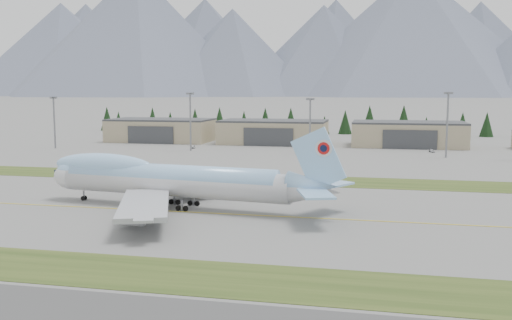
% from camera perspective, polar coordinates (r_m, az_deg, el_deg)
% --- Properties ---
extents(ground, '(7000.00, 7000.00, 0.00)m').
position_cam_1_polar(ground, '(114.99, -4.50, -5.33)').
color(ground, slate).
rests_on(ground, ground).
extents(grass_strip_near, '(400.00, 14.00, 0.08)m').
position_cam_1_polar(grass_strip_near, '(80.59, -12.43, -10.90)').
color(grass_strip_near, '#2C4117').
rests_on(grass_strip_near, ground).
extents(grass_strip_far, '(400.00, 18.00, 0.08)m').
position_cam_1_polar(grass_strip_far, '(157.88, 0.20, -1.93)').
color(grass_strip_far, '#2C4117').
rests_on(grass_strip_far, ground).
extents(taxiway_line_main, '(400.00, 0.40, 0.02)m').
position_cam_1_polar(taxiway_line_main, '(114.99, -4.50, -5.33)').
color(taxiway_line_main, yellow).
rests_on(taxiway_line_main, ground).
extents(boeing_747_freighter, '(67.55, 57.62, 17.73)m').
position_cam_1_polar(boeing_747_freighter, '(120.91, -8.50, -1.96)').
color(boeing_747_freighter, silver).
rests_on(boeing_747_freighter, ground).
extents(hangar_left, '(48.00, 26.60, 10.80)m').
position_cam_1_polar(hangar_left, '(277.75, -9.47, 2.97)').
color(hangar_left, '#9A926C').
rests_on(hangar_left, ground).
extents(hangar_center, '(48.00, 26.60, 10.80)m').
position_cam_1_polar(hangar_center, '(262.47, 1.78, 2.83)').
color(hangar_center, '#9A926C').
rests_on(hangar_center, ground).
extents(hangar_right, '(48.00, 26.60, 10.80)m').
position_cam_1_polar(hangar_right, '(258.44, 14.99, 2.53)').
color(hangar_right, '#9A926C').
rests_on(hangar_right, ground).
extents(floodlight_masts, '(204.54, 8.77, 23.82)m').
position_cam_1_polar(floodlight_masts, '(218.45, 8.13, 4.64)').
color(floodlight_masts, slate).
rests_on(floodlight_masts, ground).
extents(service_vehicle_a, '(2.01, 4.09, 1.34)m').
position_cam_1_polar(service_vehicle_a, '(242.55, -6.29, 1.17)').
color(service_vehicle_a, silver).
rests_on(service_vehicle_a, ground).
extents(service_vehicle_b, '(3.75, 2.80, 1.18)m').
position_cam_1_polar(service_vehicle_b, '(236.83, 6.94, 1.02)').
color(service_vehicle_b, gold).
rests_on(service_vehicle_b, ground).
extents(service_vehicle_c, '(2.43, 4.05, 1.10)m').
position_cam_1_polar(service_vehicle_c, '(236.41, 17.18, 0.75)').
color(service_vehicle_c, '#A9ABAE').
rests_on(service_vehicle_c, ground).
extents(conifer_belt, '(271.06, 14.81, 16.61)m').
position_cam_1_polar(conifer_belt, '(321.90, 7.34, 3.87)').
color(conifer_belt, black).
rests_on(conifer_belt, ground).
extents(mountain_ridge_front, '(4309.31, 1303.11, 516.75)m').
position_cam_1_polar(mountain_ridge_front, '(2330.27, 7.85, 11.99)').
color(mountain_ridge_front, '#4E5769').
rests_on(mountain_ridge_front, ground).
extents(mountain_ridge_rear, '(4454.26, 1023.21, 511.61)m').
position_cam_1_polar(mountain_ridge_rear, '(3016.19, 12.36, 11.21)').
color(mountain_ridge_rear, '#4E5769').
rests_on(mountain_ridge_rear, ground).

